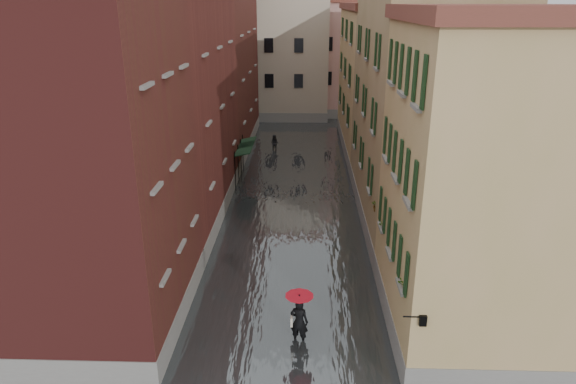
# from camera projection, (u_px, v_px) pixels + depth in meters

# --- Properties ---
(ground) EXTENTS (120.00, 120.00, 0.00)m
(ground) POSITION_uv_depth(u_px,v_px,m) (287.00, 296.00, 22.40)
(ground) COLOR #575759
(ground) RESTS_ON ground
(floodwater) EXTENTS (10.00, 60.00, 0.20)m
(floodwater) POSITION_uv_depth(u_px,v_px,m) (294.00, 191.00, 34.54)
(floodwater) COLOR #44494B
(floodwater) RESTS_ON ground
(building_left_near) EXTENTS (6.00, 8.00, 13.00)m
(building_left_near) POSITION_uv_depth(u_px,v_px,m) (91.00, 167.00, 18.48)
(building_left_near) COLOR maroon
(building_left_near) RESTS_ON ground
(building_left_mid) EXTENTS (6.00, 14.00, 12.50)m
(building_left_mid) POSITION_uv_depth(u_px,v_px,m) (168.00, 112.00, 28.87)
(building_left_mid) COLOR #5A231C
(building_left_mid) RESTS_ON ground
(building_left_far) EXTENTS (6.00, 16.00, 14.00)m
(building_left_far) POSITION_uv_depth(u_px,v_px,m) (213.00, 67.00, 42.66)
(building_left_far) COLOR maroon
(building_left_far) RESTS_ON ground
(building_right_near) EXTENTS (6.00, 8.00, 11.50)m
(building_right_near) POSITION_uv_depth(u_px,v_px,m) (481.00, 191.00, 18.30)
(building_right_near) COLOR tan
(building_right_near) RESTS_ON ground
(building_right_mid) EXTENTS (6.00, 14.00, 13.00)m
(building_right_mid) POSITION_uv_depth(u_px,v_px,m) (419.00, 109.00, 28.34)
(building_right_mid) COLOR tan
(building_right_mid) RESTS_ON ground
(building_right_far) EXTENTS (6.00, 16.00, 11.50)m
(building_right_far) POSITION_uv_depth(u_px,v_px,m) (381.00, 83.00, 42.66)
(building_right_far) COLOR tan
(building_right_far) RESTS_ON ground
(building_end_cream) EXTENTS (12.00, 9.00, 13.00)m
(building_end_cream) POSITION_uv_depth(u_px,v_px,m) (272.00, 56.00, 55.82)
(building_end_cream) COLOR #B5A48F
(building_end_cream) RESTS_ON ground
(building_end_pink) EXTENTS (10.00, 9.00, 12.00)m
(building_end_pink) POSITION_uv_depth(u_px,v_px,m) (353.00, 59.00, 57.59)
(building_end_pink) COLOR #CD9790
(building_end_pink) RESTS_ON ground
(awning_near) EXTENTS (1.09, 3.32, 2.80)m
(awning_near) POSITION_uv_depth(u_px,v_px,m) (244.00, 149.00, 35.51)
(awning_near) COLOR #16331D
(awning_near) RESTS_ON ground
(awning_far) EXTENTS (1.09, 2.87, 2.80)m
(awning_far) POSITION_uv_depth(u_px,v_px,m) (247.00, 144.00, 36.90)
(awning_far) COLOR #16331D
(awning_far) RESTS_ON ground
(wall_lantern) EXTENTS (0.71, 0.22, 0.35)m
(wall_lantern) POSITION_uv_depth(u_px,v_px,m) (422.00, 320.00, 15.59)
(wall_lantern) COLOR black
(wall_lantern) RESTS_ON ground
(window_planters) EXTENTS (0.59, 7.97, 0.84)m
(window_planters) POSITION_uv_depth(u_px,v_px,m) (388.00, 228.00, 20.69)
(window_planters) COLOR #953530
(window_planters) RESTS_ON ground
(pedestrian_main) EXTENTS (1.06, 1.06, 2.06)m
(pedestrian_main) POSITION_uv_depth(u_px,v_px,m) (299.00, 314.00, 18.88)
(pedestrian_main) COLOR black
(pedestrian_main) RESTS_ON ground
(pedestrian_far) EXTENTS (0.81, 0.69, 1.46)m
(pedestrian_far) POSITION_uv_depth(u_px,v_px,m) (275.00, 143.00, 43.77)
(pedestrian_far) COLOR black
(pedestrian_far) RESTS_ON ground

